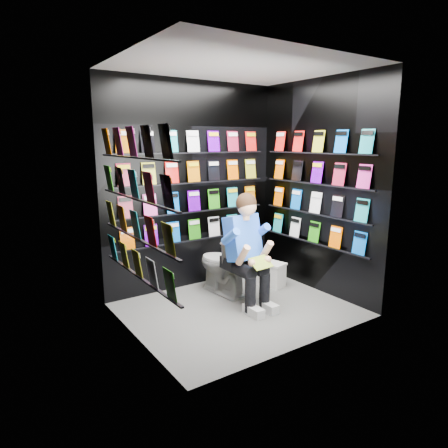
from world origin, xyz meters
TOP-DOWN VIEW (x-y plane):
  - floor at (0.00, 0.00)m, footprint 2.40×2.40m
  - ceiling at (0.00, 0.00)m, footprint 2.40×2.40m
  - wall_back at (0.00, 1.00)m, footprint 2.40×0.04m
  - wall_front at (0.00, -1.00)m, footprint 2.40×0.04m
  - wall_left at (-1.20, 0.00)m, footprint 0.04×2.00m
  - wall_right at (1.20, 0.00)m, footprint 0.04×2.00m
  - comics_back at (0.00, 0.97)m, footprint 2.10×0.06m
  - comics_left at (-1.17, 0.00)m, footprint 0.06×1.70m
  - comics_right at (1.17, 0.00)m, footprint 0.06×1.70m
  - toilet at (0.15, 0.52)m, footprint 0.48×0.78m
  - longbox at (0.79, 0.40)m, footprint 0.30×0.43m
  - longbox_lid at (0.79, 0.40)m, footprint 0.33×0.45m
  - reader at (0.15, 0.14)m, footprint 0.59×0.81m
  - held_comic at (0.15, -0.21)m, footprint 0.27×0.17m

SIDE VIEW (x-z plane):
  - floor at x=0.00m, z-range 0.00..0.00m
  - longbox at x=0.79m, z-range 0.00..0.29m
  - longbox_lid at x=0.79m, z-range 0.29..0.32m
  - toilet at x=0.15m, z-range 0.00..0.73m
  - held_comic at x=0.15m, z-range 0.53..0.63m
  - reader at x=0.15m, z-range 0.07..1.48m
  - wall_back at x=0.00m, z-range 0.00..2.60m
  - wall_front at x=0.00m, z-range 0.00..2.60m
  - wall_left at x=-1.20m, z-range 0.00..2.60m
  - wall_right at x=1.20m, z-range 0.00..2.60m
  - comics_back at x=0.00m, z-range 0.62..1.99m
  - comics_left at x=-1.17m, z-range 0.62..1.99m
  - comics_right at x=1.17m, z-range 0.62..1.99m
  - ceiling at x=0.00m, z-range 2.60..2.60m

